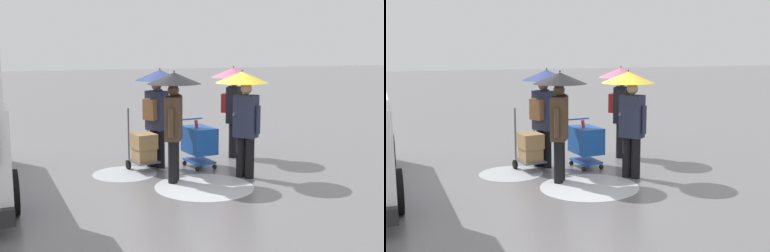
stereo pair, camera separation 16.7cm
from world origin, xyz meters
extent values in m
plane|color=slate|center=(0.00, 0.00, 0.00)|extent=(90.00, 90.00, 0.00)
cylinder|color=silver|center=(-0.25, 0.83, 0.00)|extent=(1.86, 1.86, 0.01)
cylinder|color=#ADAFB5|center=(0.92, -0.63, 0.00)|extent=(1.32, 1.32, 0.01)
cylinder|color=black|center=(3.15, 1.18, 0.36)|extent=(0.27, 0.73, 0.72)
cylinder|color=black|center=(3.28, -2.04, 0.36)|extent=(0.27, 0.73, 0.72)
cube|color=#1951B2|center=(-0.73, -0.61, 0.60)|extent=(0.60, 0.81, 0.56)
cube|color=#1951B2|center=(-0.73, -0.61, 0.14)|extent=(0.54, 0.73, 0.04)
cylinder|color=#1951B2|center=(-0.68, -1.03, 1.00)|extent=(0.58, 0.10, 0.04)
sphere|color=black|center=(-0.97, -0.34, 0.05)|extent=(0.10, 0.10, 0.10)
sphere|color=black|center=(-0.56, -0.29, 0.05)|extent=(0.10, 0.10, 0.10)
sphere|color=black|center=(-0.90, -0.94, 0.05)|extent=(0.10, 0.10, 0.10)
sphere|color=black|center=(-0.49, -0.89, 0.05)|extent=(0.10, 0.10, 0.10)
cylinder|color=red|center=(-0.66, -0.51, 0.70)|extent=(0.10, 0.29, 0.69)
cube|color=#515156|center=(0.47, -0.72, 0.22)|extent=(0.56, 0.66, 0.03)
cylinder|color=#515156|center=(0.30, -1.05, 0.77)|extent=(0.04, 0.04, 1.10)
cylinder|color=#515156|center=(0.73, -0.99, 0.77)|extent=(0.04, 0.04, 1.10)
cylinder|color=black|center=(0.28, -1.05, 0.10)|extent=(0.08, 0.21, 0.20)
cylinder|color=black|center=(0.75, -0.98, 0.10)|extent=(0.08, 0.21, 0.20)
cube|color=#A37F51|center=(0.47, -0.72, 0.36)|extent=(0.45, 0.49, 0.26)
cube|color=#A37F51|center=(0.47, -0.72, 0.65)|extent=(0.50, 0.54, 0.31)
cylinder|color=black|center=(-1.33, 0.58, 0.41)|extent=(0.18, 0.18, 0.82)
cylinder|color=black|center=(-1.21, 0.42, 0.41)|extent=(0.18, 0.18, 0.82)
cube|color=#282D47|center=(-1.27, 0.50, 1.24)|extent=(0.49, 0.52, 0.84)
sphere|color=tan|center=(-1.27, 0.50, 1.78)|extent=(0.22, 0.22, 0.22)
cylinder|color=#282D47|center=(-1.42, 0.71, 1.19)|extent=(0.10, 0.10, 0.55)
cylinder|color=#282D47|center=(-1.15, 0.36, 1.46)|extent=(0.30, 0.26, 0.50)
cylinder|color=#333338|center=(-1.21, 0.42, 1.62)|extent=(0.02, 0.02, 0.86)
cone|color=yellow|center=(-1.21, 0.42, 2.00)|extent=(1.04, 1.04, 0.22)
sphere|color=#333338|center=(-1.21, 0.42, 2.13)|extent=(0.04, 0.04, 0.04)
cylinder|color=black|center=(-1.94, -1.35, 0.41)|extent=(0.18, 0.18, 0.82)
cylinder|color=black|center=(-1.81, -1.20, 0.41)|extent=(0.18, 0.18, 0.82)
cube|color=black|center=(-1.87, -1.27, 1.24)|extent=(0.50, 0.52, 0.84)
sphere|color=tan|center=(-1.87, -1.27, 1.78)|extent=(0.22, 0.22, 0.22)
cylinder|color=black|center=(-2.04, -1.47, 1.19)|extent=(0.10, 0.10, 0.55)
cylinder|color=black|center=(-1.77, -1.12, 1.46)|extent=(0.29, 0.27, 0.50)
cylinder|color=#333338|center=(-1.81, -1.20, 1.62)|extent=(0.02, 0.02, 0.86)
cone|color=#E0668E|center=(-1.81, -1.20, 2.00)|extent=(1.04, 1.04, 0.22)
sphere|color=#333338|center=(-1.81, -1.20, 2.13)|extent=(0.04, 0.04, 0.04)
cube|color=maroon|center=(-1.72, -1.40, 1.28)|extent=(0.32, 0.33, 0.44)
cylinder|color=black|center=(0.21, 0.37, 0.41)|extent=(0.18, 0.18, 0.82)
cylinder|color=black|center=(0.12, 0.19, 0.41)|extent=(0.18, 0.18, 0.82)
cube|color=#473323|center=(0.16, 0.28, 1.24)|extent=(0.46, 0.52, 0.84)
sphere|color=brown|center=(0.16, 0.28, 1.78)|extent=(0.22, 0.22, 0.22)
cylinder|color=#473323|center=(0.29, 0.51, 1.19)|extent=(0.10, 0.10, 0.55)
cylinder|color=#473323|center=(0.10, 0.12, 1.46)|extent=(0.31, 0.23, 0.50)
cylinder|color=#333338|center=(0.12, 0.19, 1.62)|extent=(0.02, 0.02, 0.86)
cone|color=black|center=(0.12, 0.19, 2.00)|extent=(1.04, 1.04, 0.22)
sphere|color=#333338|center=(0.12, 0.19, 2.13)|extent=(0.04, 0.04, 0.04)
cylinder|color=black|center=(0.16, -1.05, 0.41)|extent=(0.18, 0.18, 0.82)
cylinder|color=black|center=(0.06, -0.88, 0.41)|extent=(0.18, 0.18, 0.82)
cube|color=#282D47|center=(0.11, -0.96, 1.24)|extent=(0.46, 0.52, 0.84)
sphere|color=#8C6647|center=(0.11, -0.96, 1.78)|extent=(0.22, 0.22, 0.22)
cylinder|color=#282D47|center=(0.24, -1.19, 1.19)|extent=(0.10, 0.10, 0.55)
cylinder|color=#282D47|center=(0.01, -0.82, 1.46)|extent=(0.31, 0.24, 0.50)
cylinder|color=#333338|center=(0.06, -0.88, 1.62)|extent=(0.02, 0.02, 0.86)
cone|color=navy|center=(0.06, -0.88, 2.00)|extent=(1.04, 1.04, 0.22)
sphere|color=#333338|center=(0.06, -0.88, 2.13)|extent=(0.04, 0.04, 0.04)
cube|color=brown|center=(0.29, -0.86, 1.28)|extent=(0.29, 0.34, 0.44)
camera|label=1|loc=(3.17, 9.03, 2.61)|focal=45.99mm
camera|label=2|loc=(3.02, 9.09, 2.61)|focal=45.99mm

